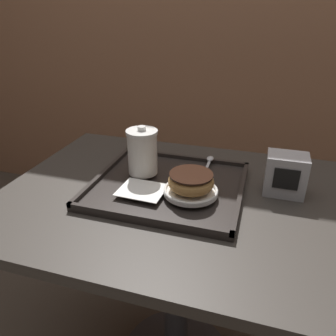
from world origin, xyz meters
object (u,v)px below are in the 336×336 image
Objects in this scene: spoon at (209,161)px; napkin_dispenser at (286,174)px; coffee_cup_front at (142,152)px; donut_chocolate_glazed at (191,181)px.

spoon is 1.22× the size of napkin_dispenser.
coffee_cup_front is at bearing 124.29° from spoon.
coffee_cup_front is 0.22m from spoon.
napkin_dispenser is at bearing 5.90° from coffee_cup_front.
napkin_dispenser reaches higher than donut_chocolate_glazed.
napkin_dispenser is (0.39, 0.04, -0.03)m from coffee_cup_front.
donut_chocolate_glazed is at bearing 175.64° from spoon.
spoon is 0.24m from napkin_dispenser.
coffee_cup_front reaches higher than spoon.
spoon is at bearing 86.50° from donut_chocolate_glazed.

